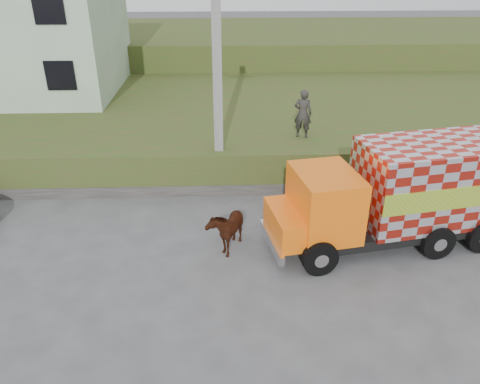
{
  "coord_description": "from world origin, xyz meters",
  "views": [
    {
      "loc": [
        -0.86,
        -10.57,
        7.68
      ],
      "look_at": [
        -0.38,
        1.74,
        1.3
      ],
      "focal_mm": 35.0,
      "sensor_mm": 36.0,
      "label": 1
    }
  ],
  "objects_px": {
    "utility_pole": "(217,76)",
    "pedestrian": "(303,114)",
    "cargo_truck": "(400,194)",
    "cow": "(227,227)"
  },
  "relations": [
    {
      "from": "cargo_truck",
      "to": "cow",
      "type": "relative_size",
      "value": 4.45
    },
    {
      "from": "cargo_truck",
      "to": "utility_pole",
      "type": "bearing_deg",
      "value": 134.31
    },
    {
      "from": "utility_pole",
      "to": "pedestrian",
      "type": "bearing_deg",
      "value": 20.51
    },
    {
      "from": "cow",
      "to": "pedestrian",
      "type": "distance_m",
      "value": 5.95
    },
    {
      "from": "utility_pole",
      "to": "cargo_truck",
      "type": "height_order",
      "value": "utility_pole"
    },
    {
      "from": "cow",
      "to": "pedestrian",
      "type": "xyz_separation_m",
      "value": [
        2.86,
        4.92,
        1.72
      ]
    },
    {
      "from": "utility_pole",
      "to": "cargo_truck",
      "type": "xyz_separation_m",
      "value": [
        5.13,
        -3.65,
        -2.52
      ]
    },
    {
      "from": "pedestrian",
      "to": "cargo_truck",
      "type": "bearing_deg",
      "value": 128.06
    },
    {
      "from": "cargo_truck",
      "to": "pedestrian",
      "type": "distance_m",
      "value": 5.29
    },
    {
      "from": "cargo_truck",
      "to": "pedestrian",
      "type": "relative_size",
      "value": 3.94
    }
  ]
}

